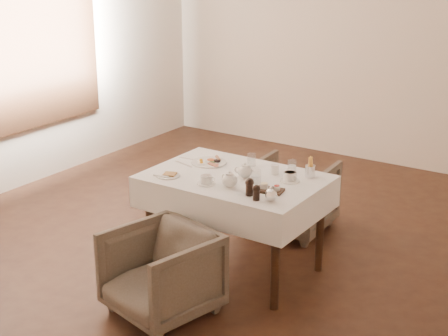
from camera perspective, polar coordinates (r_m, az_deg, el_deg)
room at (r=7.05m, az=-15.90°, el=11.43°), size 5.00×5.00×5.00m
table at (r=5.05m, az=0.92°, el=-1.94°), size 1.28×0.88×0.75m
armchair_near at (r=4.63m, az=-5.25°, el=-8.69°), size 0.77×0.79×0.59m
armchair_far at (r=5.90m, az=5.62°, el=-2.34°), size 0.69×0.71×0.61m
breakfast_plate at (r=5.29m, az=-1.22°, el=0.51°), size 0.27×0.27×0.03m
side_plate at (r=5.02m, az=-4.76°, el=-0.60°), size 0.18×0.18×0.02m
teapot_centre at (r=4.96m, az=1.75°, el=-0.19°), size 0.17×0.15×0.12m
teapot_front at (r=4.77m, az=0.46°, el=-0.94°), size 0.18×0.16×0.12m
creamer at (r=5.05m, az=4.23°, el=-0.11°), size 0.07×0.07×0.07m
teacup_near at (r=4.85m, az=-1.49°, el=-1.02°), size 0.13×0.13×0.06m
teacup_far at (r=4.92m, az=5.50°, el=-0.76°), size 0.14×0.14×0.07m
glass_left at (r=5.23m, az=2.30°, el=0.69°), size 0.09×0.09×0.09m
glass_mid at (r=4.86m, az=2.66°, el=-0.69°), size 0.09×0.09×0.10m
glass_right at (r=5.11m, az=5.67°, el=0.17°), size 0.08×0.08×0.09m
condiment_board at (r=4.72m, az=3.78°, el=-1.77°), size 0.20×0.15×0.05m
pepper_mill_left at (r=4.63m, az=2.13°, el=-1.55°), size 0.07×0.07×0.12m
pepper_mill_right at (r=4.55m, az=2.71°, el=-2.05°), size 0.07×0.07×0.11m
silver_pot at (r=4.54m, az=3.93°, el=-2.15°), size 0.11×0.09×0.11m
fries_cup at (r=5.01m, az=7.19°, el=0.00°), size 0.07×0.07×0.16m
cutlery_fork at (r=5.39m, az=-2.94°, el=0.77°), size 0.17×0.03×0.00m
cutlery_knife at (r=5.27m, az=-3.38°, el=0.33°), size 0.20×0.07×0.00m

